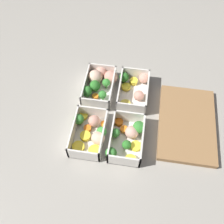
# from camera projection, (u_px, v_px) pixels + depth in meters

# --- Properties ---
(ground_plane) EXTENTS (4.00, 4.00, 0.00)m
(ground_plane) POSITION_uv_depth(u_px,v_px,m) (112.00, 115.00, 0.88)
(ground_plane) COLOR gray
(container_near_left) EXTENTS (0.17, 0.12, 0.06)m
(container_near_left) POSITION_uv_depth(u_px,v_px,m) (100.00, 82.00, 0.92)
(container_near_left) COLOR silver
(container_near_left) RESTS_ON ground_plane
(container_near_right) EXTENTS (0.17, 0.12, 0.06)m
(container_near_right) POSITION_uv_depth(u_px,v_px,m) (91.00, 132.00, 0.82)
(container_near_right) COLOR silver
(container_near_right) RESTS_ON ground_plane
(container_far_left) EXTENTS (0.17, 0.11, 0.06)m
(container_far_left) POSITION_uv_depth(u_px,v_px,m) (134.00, 89.00, 0.92)
(container_far_left) COLOR silver
(container_far_left) RESTS_ON ground_plane
(container_far_right) EXTENTS (0.16, 0.11, 0.06)m
(container_far_right) POSITION_uv_depth(u_px,v_px,m) (127.00, 138.00, 0.81)
(container_far_right) COLOR silver
(container_far_right) RESTS_ON ground_plane
(cutting_board) EXTENTS (0.28, 0.18, 0.02)m
(cutting_board) POSITION_uv_depth(u_px,v_px,m) (187.00, 125.00, 0.85)
(cutting_board) COLOR olive
(cutting_board) RESTS_ON ground_plane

